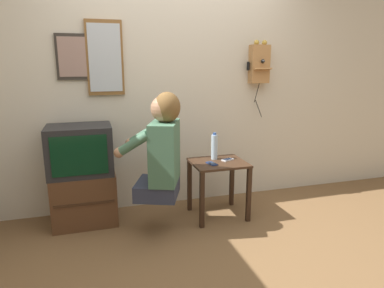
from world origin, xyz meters
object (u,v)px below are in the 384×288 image
framed_picture (74,57)px  wall_mirror (105,58)px  person (162,148)px  water_bottle (214,147)px  television (80,150)px  wall_phone_antique (259,64)px  cell_phone_held (212,163)px  cell_phone_spare (228,160)px

framed_picture → wall_mirror: bearing=-0.6°
person → framed_picture: 1.21m
framed_picture → water_bottle: (1.28, -0.36, -0.87)m
wall_mirror → framed_picture: bearing=179.4°
television → water_bottle: size_ratio=2.15×
television → wall_phone_antique: size_ratio=0.70×
wall_phone_antique → cell_phone_held: (-0.70, -0.48, -0.93)m
person → wall_phone_antique: bearing=-42.7°
wall_phone_antique → wall_mirror: bearing=178.6°
wall_phone_antique → water_bottle: wall_phone_antique is taller
cell_phone_spare → television: bearing=-123.4°
cell_phone_held → water_bottle: bearing=49.0°
person → wall_phone_antique: wall_phone_antique is taller
framed_picture → wall_phone_antique: bearing=-1.3°
person → cell_phone_held: bearing=-56.3°
person → wall_phone_antique: size_ratio=1.13×
wall_phone_antique → cell_phone_held: 1.26m
wall_mirror → cell_phone_held: size_ratio=5.21×
cell_phone_held → cell_phone_spare: (0.20, 0.08, 0.00)m
wall_mirror → cell_phone_spare: bearing=-21.5°
wall_phone_antique → cell_phone_spare: 1.13m
wall_mirror → water_bottle: wall_mirror is taller
television → person: bearing=-29.8°
television → cell_phone_held: size_ratio=4.30×
water_bottle → television: bearing=174.4°
wall_mirror → cell_phone_spare: size_ratio=5.09×
television → water_bottle: 1.28m
person → cell_phone_held: (0.50, 0.11, -0.21)m
wall_phone_antique → water_bottle: (-0.62, -0.32, -0.81)m
framed_picture → cell_phone_spare: bearing=-17.6°
wall_phone_antique → cell_phone_held: size_ratio=6.15×
person → cell_phone_held: person is taller
person → cell_phone_spare: size_ratio=6.76×
person → television: size_ratio=1.61×
cell_phone_held → wall_mirror: bearing=137.3°
wall_phone_antique → framed_picture: (-1.89, 0.04, 0.06)m
wall_mirror → cell_phone_spare: wall_mirror is taller
cell_phone_held → cell_phone_spare: size_ratio=0.98×
framed_picture → cell_phone_spare: size_ratio=3.05×
framed_picture → wall_mirror: size_ratio=0.60×
cell_phone_held → framed_picture: bearing=143.3°
television → cell_phone_spare: size_ratio=4.20×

